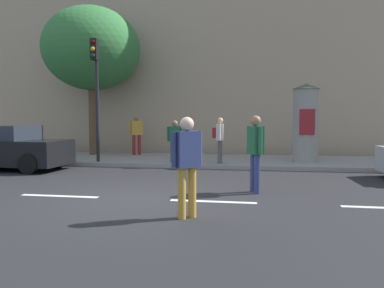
# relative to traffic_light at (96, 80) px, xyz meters

# --- Properties ---
(ground_plane) EXTENTS (80.00, 80.00, 0.00)m
(ground_plane) POSITION_rel_traffic_light_xyz_m (3.10, -5.24, -3.09)
(ground_plane) COLOR #232326
(sidewalk_curb) EXTENTS (36.00, 4.00, 0.15)m
(sidewalk_curb) POSITION_rel_traffic_light_xyz_m (3.10, 1.76, -3.02)
(sidewalk_curb) COLOR gray
(sidewalk_curb) RESTS_ON ground_plane
(lane_markings) EXTENTS (25.80, 0.16, 0.01)m
(lane_markings) POSITION_rel_traffic_light_xyz_m (3.10, -5.24, -3.09)
(lane_markings) COLOR silver
(lane_markings) RESTS_ON ground_plane
(building_backdrop) EXTENTS (36.00, 5.00, 10.20)m
(building_backdrop) POSITION_rel_traffic_light_xyz_m (3.10, 6.76, 2.00)
(building_backdrop) COLOR tan
(building_backdrop) RESTS_ON ground_plane
(traffic_light) EXTENTS (0.24, 0.45, 4.38)m
(traffic_light) POSITION_rel_traffic_light_xyz_m (0.00, 0.00, 0.00)
(traffic_light) COLOR black
(traffic_light) RESTS_ON sidewalk_curb
(poster_column) EXTENTS (0.97, 0.97, 2.83)m
(poster_column) POSITION_rel_traffic_light_xyz_m (7.44, 1.29, -1.51)
(poster_column) COLOR gray
(poster_column) RESTS_ON sidewalk_curb
(street_tree) EXTENTS (4.14, 4.14, 6.31)m
(street_tree) POSITION_rel_traffic_light_xyz_m (-1.31, 2.62, 1.59)
(street_tree) COLOR brown
(street_tree) RESTS_ON sidewalk_curb
(pedestrian_in_red_top) EXTENTS (0.48, 0.45, 1.75)m
(pedestrian_in_red_top) POSITION_rel_traffic_light_xyz_m (4.51, -6.61, -2.07)
(pedestrian_in_red_top) COLOR #B78C33
(pedestrian_in_red_top) RESTS_ON ground_plane
(pedestrian_near_pole) EXTENTS (0.40, 0.56, 1.79)m
(pedestrian_near_pole) POSITION_rel_traffic_light_xyz_m (5.67, -4.13, -2.03)
(pedestrian_near_pole) COLOR navy
(pedestrian_near_pole) RESTS_ON ground_plane
(pedestrian_with_backpack) EXTENTS (0.39, 0.62, 1.60)m
(pedestrian_with_backpack) POSITION_rel_traffic_light_xyz_m (4.41, 0.29, -1.99)
(pedestrian_with_backpack) COLOR #4C4C51
(pedestrian_with_backpack) RESTS_ON sidewalk_curb
(pedestrian_in_light_jacket) EXTENTS (0.57, 0.47, 1.70)m
(pedestrian_in_light_jacket) POSITION_rel_traffic_light_xyz_m (0.59, 2.82, -1.93)
(pedestrian_in_light_jacket) COLOR maroon
(pedestrian_in_light_jacket) RESTS_ON sidewalk_curb
(pedestrian_with_bag) EXTENTS (0.56, 0.29, 1.50)m
(pedestrian_with_bag) POSITION_rel_traffic_light_xyz_m (2.84, 0.21, -2.09)
(pedestrian_with_bag) COLOR #1E5938
(pedestrian_with_bag) RESTS_ON sidewalk_curb
(parked_car_red) EXTENTS (4.47, 2.02, 1.48)m
(parked_car_red) POSITION_rel_traffic_light_xyz_m (-2.79, -1.39, -2.37)
(parked_car_red) COLOR black
(parked_car_red) RESTS_ON ground_plane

